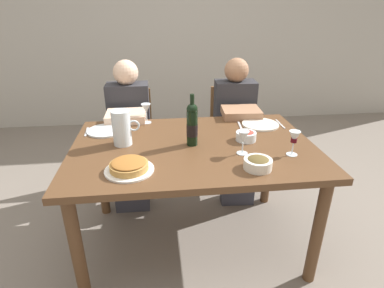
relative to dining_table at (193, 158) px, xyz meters
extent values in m
plane|color=slate|center=(0.00, 0.00, -0.67)|extent=(8.00, 8.00, 0.00)
cube|color=#B2ADA3|center=(0.00, 2.55, 0.73)|extent=(8.00, 0.10, 2.80)
cube|color=brown|center=(0.00, 0.00, 0.07)|extent=(1.50, 1.00, 0.04)
cylinder|color=brown|center=(-0.67, -0.42, -0.31)|extent=(0.07, 0.07, 0.72)
cylinder|color=brown|center=(0.67, -0.42, -0.31)|extent=(0.07, 0.07, 0.72)
cylinder|color=brown|center=(-0.67, 0.42, -0.31)|extent=(0.07, 0.07, 0.72)
cylinder|color=brown|center=(0.67, 0.42, -0.31)|extent=(0.07, 0.07, 0.72)
cylinder|color=black|center=(-0.01, 0.01, 0.20)|extent=(0.07, 0.07, 0.22)
sphere|color=black|center=(-0.01, 0.01, 0.32)|extent=(0.07, 0.07, 0.07)
cylinder|color=black|center=(-0.01, 0.01, 0.37)|extent=(0.03, 0.03, 0.08)
cylinder|color=black|center=(-0.01, 0.01, 0.19)|extent=(0.07, 0.07, 0.08)
cylinder|color=silver|center=(-0.44, 0.06, 0.20)|extent=(0.11, 0.11, 0.22)
cylinder|color=silver|center=(-0.44, 0.06, 0.16)|extent=(0.10, 0.10, 0.13)
torus|color=silver|center=(-0.36, 0.06, 0.21)|extent=(0.07, 0.01, 0.07)
cylinder|color=white|center=(-0.37, -0.29, 0.10)|extent=(0.26, 0.26, 0.01)
cylinder|color=#C18E47|center=(-0.37, -0.29, 0.12)|extent=(0.20, 0.20, 0.03)
ellipsoid|color=#9E6028|center=(-0.37, -0.29, 0.14)|extent=(0.18, 0.18, 0.02)
cylinder|color=silver|center=(0.34, 0.03, 0.12)|extent=(0.13, 0.13, 0.06)
ellipsoid|color=#B2382D|center=(0.34, 0.03, 0.14)|extent=(0.11, 0.11, 0.04)
cylinder|color=silver|center=(0.30, -0.34, 0.12)|extent=(0.15, 0.15, 0.06)
ellipsoid|color=brown|center=(0.30, -0.34, 0.14)|extent=(0.12, 0.12, 0.04)
cylinder|color=silver|center=(-0.29, 0.43, 0.09)|extent=(0.06, 0.06, 0.00)
cylinder|color=silver|center=(-0.29, 0.43, 0.13)|extent=(0.01, 0.01, 0.07)
cone|color=silver|center=(-0.29, 0.43, 0.20)|extent=(0.07, 0.07, 0.07)
cylinder|color=silver|center=(0.27, -0.15, 0.09)|extent=(0.06, 0.06, 0.00)
cylinder|color=silver|center=(0.27, -0.15, 0.13)|extent=(0.01, 0.01, 0.07)
cone|color=silver|center=(0.27, -0.15, 0.20)|extent=(0.07, 0.07, 0.07)
cylinder|color=silver|center=(0.55, -0.20, 0.09)|extent=(0.06, 0.06, 0.00)
cylinder|color=silver|center=(0.55, -0.20, 0.13)|extent=(0.01, 0.01, 0.07)
cone|color=silver|center=(0.55, -0.20, 0.20)|extent=(0.06, 0.06, 0.07)
cylinder|color=#470A14|center=(0.55, -0.20, 0.19)|extent=(0.04, 0.04, 0.02)
cylinder|color=silver|center=(0.52, 0.28, 0.10)|extent=(0.26, 0.26, 0.01)
cylinder|color=silver|center=(-0.57, 0.29, 0.10)|extent=(0.25, 0.25, 0.01)
cube|color=silver|center=(0.37, 0.28, 0.09)|extent=(0.03, 0.16, 0.00)
cube|color=silver|center=(0.67, 0.28, 0.09)|extent=(0.01, 0.18, 0.00)
cube|color=silver|center=(-0.42, 0.29, 0.09)|extent=(0.03, 0.18, 0.00)
cube|color=silver|center=(-0.70, 0.29, 0.09)|extent=(0.03, 0.16, 0.00)
cube|color=brown|center=(-0.45, 0.82, -0.21)|extent=(0.40, 0.40, 0.02)
cube|color=brown|center=(-0.45, 1.01, 0.00)|extent=(0.36, 0.03, 0.40)
cylinder|color=brown|center=(-0.62, 0.65, -0.44)|extent=(0.04, 0.04, 0.45)
cylinder|color=brown|center=(-0.28, 0.65, -0.44)|extent=(0.04, 0.04, 0.45)
cylinder|color=brown|center=(-0.62, 0.99, -0.44)|extent=(0.04, 0.04, 0.45)
cylinder|color=brown|center=(-0.28, 0.99, -0.44)|extent=(0.04, 0.04, 0.45)
cube|color=#2D2D33|center=(-0.45, 0.78, 0.05)|extent=(0.34, 0.20, 0.50)
sphere|color=beige|center=(-0.45, 0.78, 0.39)|extent=(0.20, 0.20, 0.20)
cube|color=#33333D|center=(-0.45, 0.59, -0.20)|extent=(0.31, 0.38, 0.14)
cube|color=#33333D|center=(-0.45, 0.44, -0.47)|extent=(0.27, 0.12, 0.40)
cube|color=beige|center=(-0.45, 0.50, 0.12)|extent=(0.29, 0.24, 0.06)
cube|color=brown|center=(0.45, 0.81, -0.21)|extent=(0.43, 0.43, 0.02)
cube|color=brown|center=(0.46, 1.00, 0.00)|extent=(0.36, 0.05, 0.40)
cylinder|color=brown|center=(0.27, 0.65, -0.44)|extent=(0.04, 0.04, 0.45)
cylinder|color=brown|center=(0.61, 0.63, -0.44)|extent=(0.04, 0.04, 0.45)
cylinder|color=brown|center=(0.29, 0.99, -0.44)|extent=(0.04, 0.04, 0.45)
cylinder|color=brown|center=(0.63, 0.97, -0.44)|extent=(0.04, 0.04, 0.45)
cube|color=#2D2D33|center=(0.45, 0.77, 0.05)|extent=(0.35, 0.22, 0.50)
sphere|color=#9E7051|center=(0.45, 0.77, 0.39)|extent=(0.20, 0.20, 0.20)
cube|color=#33333D|center=(0.44, 0.58, -0.20)|extent=(0.33, 0.40, 0.14)
cube|color=#33333D|center=(0.43, 0.43, -0.47)|extent=(0.28, 0.14, 0.40)
cube|color=#9E7051|center=(0.43, 0.49, 0.12)|extent=(0.30, 0.26, 0.06)
camera|label=1|loc=(-0.21, -1.73, 0.89)|focal=28.90mm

